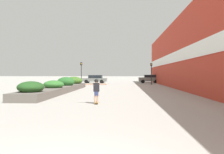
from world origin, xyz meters
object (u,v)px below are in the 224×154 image
Objects in this scene: skateboard at (96,103)px; car_center_left at (95,79)px; traffic_light_right at (151,70)px; skateboarder at (96,88)px; car_center_right at (149,79)px; car_leftmost at (205,79)px; traffic_light_left at (81,69)px.

car_center_left is at bearing 90.40° from skateboard.
traffic_light_right is (9.67, -5.24, 1.56)m from car_center_left.
car_center_left is at bearing 90.40° from skateboarder.
car_center_left is (-3.88, 27.44, 0.72)m from skateboard.
skateboard is at bearing -171.96° from car_center_left.
car_center_right is at bearing -81.59° from car_center_left.
car_leftmost is (15.39, 25.67, -0.12)m from skateboarder.
traffic_light_right is (-0.43, -6.74, 1.53)m from car_center_right.
car_leftmost is (15.39, 25.67, 0.72)m from skateboard.
car_center_right is at bearing 70.22° from skateboard.
skateboard is 0.20× the size of traffic_light_right.
traffic_light_right is at bearing 176.34° from car_center_right.
skateboarder is 29.93m from car_leftmost.
car_leftmost is 1.28× the size of traffic_light_right.
car_leftmost is 1.12× the size of car_center_right.
traffic_light_right is (-9.60, -3.47, 1.56)m from car_leftmost.
car_leftmost reaches higher than skateboard.
skateboarder is 29.59m from car_center_right.
car_center_right is 1.10× the size of traffic_light_left.
skateboarder is 22.98m from traffic_light_right.
skateboard is 23.05m from traffic_light_right.
car_center_right is at bearing 32.00° from traffic_light_left.
traffic_light_left is (-5.26, 21.75, 1.51)m from skateboarder.
car_center_left is at bearing 151.53° from traffic_light_right.
car_leftmost is 10.32m from traffic_light_right.
traffic_light_left is (-1.39, -5.68, 1.63)m from car_center_left.
car_center_right reaches higher than skateboard.
traffic_light_right is (5.79, 22.20, 1.44)m from skateboarder.
skateboard is at bearing 167.86° from car_center_right.
car_center_right is (6.22, 28.93, -0.10)m from skateboarder.
skateboard is 29.60m from car_center_right.
car_center_right is 1.14× the size of traffic_light_right.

